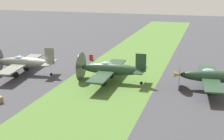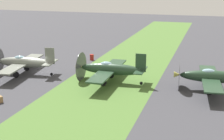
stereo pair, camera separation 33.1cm
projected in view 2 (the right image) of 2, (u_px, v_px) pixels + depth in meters
name	position (u px, v px, depth m)	size (l,w,h in m)	color
ground_plane	(40.00, 74.00, 43.11)	(160.00, 160.00, 0.00)	#38383D
grass_verge	(112.00, 81.00, 40.35)	(120.00, 11.00, 0.01)	#476B2D
airplane_lead	(24.00, 62.00, 42.75)	(10.74, 8.53, 3.81)	slate
airplane_wingman	(110.00, 69.00, 39.43)	(10.84, 8.61, 3.88)	#233D28
airplane_trail	(213.00, 77.00, 36.46)	(10.70, 8.47, 3.80)	#233D28
fuel_drum	(92.00, 57.00, 50.54)	(0.60, 0.60, 0.90)	maroon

